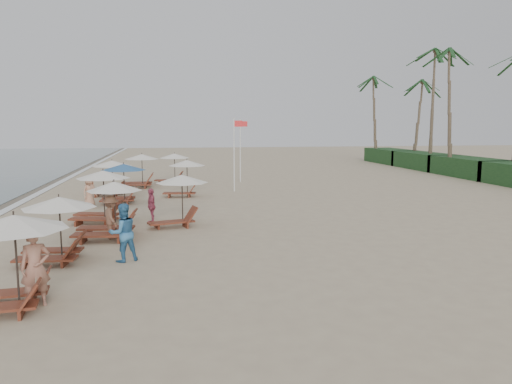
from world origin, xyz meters
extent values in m
plane|color=tan|center=(0.00, 0.00, 0.00)|extent=(160.00, 160.00, 0.00)
cube|color=#193D1C|center=(22.00, 22.00, 0.80)|extent=(3.20, 8.00, 1.60)
cube|color=#193D1C|center=(22.00, 29.50, 0.80)|extent=(3.20, 8.00, 1.60)
cube|color=#193D1C|center=(22.00, 37.00, 0.80)|extent=(3.20, 8.00, 1.60)
cylinder|color=brown|center=(21.10, 23.20, 5.30)|extent=(0.36, 0.36, 10.60)
cylinder|color=brown|center=(22.00, 28.40, 5.70)|extent=(0.36, 0.36, 11.40)
cylinder|color=brown|center=(22.90, 33.60, 4.50)|extent=(0.36, 0.36, 9.00)
cylinder|color=brown|center=(21.10, 38.80, 4.90)|extent=(0.36, 0.36, 9.80)
cylinder|color=black|center=(-6.39, -3.47, 1.10)|extent=(0.05, 0.05, 2.20)
cone|color=white|center=(-6.39, -3.47, 2.10)|extent=(2.45, 2.45, 0.35)
cylinder|color=black|center=(-6.29, 0.64, 1.01)|extent=(0.05, 0.05, 2.02)
cone|color=white|center=(-6.29, 0.64, 1.92)|extent=(2.30, 2.30, 0.35)
cylinder|color=black|center=(-4.95, 3.70, 1.06)|extent=(0.05, 0.05, 2.12)
cone|color=white|center=(-4.95, 3.70, 2.02)|extent=(2.08, 2.08, 0.35)
cylinder|color=black|center=(-5.78, 7.02, 1.13)|extent=(0.05, 0.05, 2.26)
cone|color=white|center=(-5.78, 7.02, 2.16)|extent=(2.37, 2.37, 0.35)
cylinder|color=black|center=(-5.41, 12.42, 1.06)|extent=(0.05, 0.05, 2.12)
cone|color=#315F93|center=(-5.41, 12.42, 2.02)|extent=(2.46, 2.46, 0.35)
cylinder|color=black|center=(-6.39, 15.55, 1.05)|extent=(0.05, 0.05, 2.10)
cone|color=white|center=(-6.39, 15.55, 2.00)|extent=(2.43, 2.43, 0.35)
cylinder|color=black|center=(-4.82, 19.32, 1.13)|extent=(0.05, 0.05, 2.25)
cone|color=white|center=(-4.82, 19.32, 2.15)|extent=(2.36, 2.36, 0.35)
cylinder|color=black|center=(-2.35, 5.62, 1.07)|extent=(0.05, 0.05, 2.15)
cone|color=white|center=(-2.35, 5.62, 2.05)|extent=(2.24, 2.24, 0.35)
cylinder|color=black|center=(-1.86, 14.50, 1.07)|extent=(0.05, 0.05, 2.15)
cone|color=white|center=(-1.86, 14.50, 2.05)|extent=(2.24, 2.24, 0.35)
cylinder|color=black|center=(-2.57, 21.63, 1.07)|extent=(0.05, 0.05, 2.15)
cone|color=white|center=(-2.57, 21.63, 2.05)|extent=(2.24, 2.24, 0.35)
imported|color=#A56E59|center=(-6.03, -3.30, 0.94)|extent=(0.79, 0.64, 1.89)
imported|color=teal|center=(-4.34, 0.31, 0.94)|extent=(1.13, 1.03, 1.87)
imported|color=brown|center=(-5.10, 3.62, 0.83)|extent=(0.97, 1.22, 1.66)
imported|color=#B44863|center=(-3.69, 6.31, 0.79)|extent=(0.46, 0.95, 1.58)
imported|color=tan|center=(-7.06, 11.08, 0.85)|extent=(0.95, 0.98, 1.69)
cylinder|color=silver|center=(1.25, 16.22, 2.41)|extent=(0.08, 0.08, 4.82)
cube|color=red|center=(1.53, 16.22, 4.42)|extent=(0.55, 0.02, 0.40)
cylinder|color=silver|center=(2.39, 21.46, 2.41)|extent=(0.08, 0.08, 4.82)
cube|color=red|center=(2.67, 21.46, 4.42)|extent=(0.55, 0.02, 0.40)
camera|label=1|loc=(-2.74, -15.33, 4.33)|focal=34.15mm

